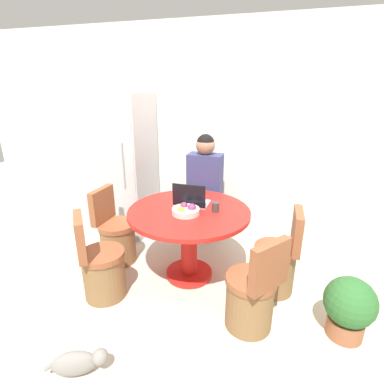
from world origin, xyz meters
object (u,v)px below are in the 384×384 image
object	(u,v)px
chair_left_side	(116,237)
chair_near_left_corner	(101,269)
refrigerator	(122,165)
chair_near_right_corner	(252,297)
cat	(78,362)
dining_table	(189,227)
fruit_bowl	(186,210)
chair_right_side	(277,264)
laptop	(191,200)
person_seated	(206,183)
potted_plant	(349,306)

from	to	relation	value
chair_left_side	chair_near_left_corner	world-z (taller)	same
refrigerator	chair_near_left_corner	world-z (taller)	refrigerator
refrigerator	chair_near_right_corner	bearing A→B (deg)	-35.13
chair_left_side	cat	world-z (taller)	chair_left_side
dining_table	chair_near_right_corner	size ratio (longest dim) A/B	1.41
dining_table	fruit_bowl	xyz separation A→B (m)	(0.00, -0.09, 0.22)
chair_left_side	cat	xyz separation A→B (m)	(0.49, -1.34, -0.19)
chair_left_side	chair_right_side	distance (m)	1.72
dining_table	chair_left_side	xyz separation A→B (m)	(-0.86, 0.04, -0.27)
chair_right_side	cat	xyz separation A→B (m)	(-1.24, -1.34, -0.19)
laptop	cat	distance (m)	1.63
chair_left_side	chair_near_right_corner	world-z (taller)	same
chair_near_left_corner	chair_near_right_corner	distance (m)	1.36
chair_right_side	refrigerator	bearing A→B (deg)	-112.63
refrigerator	person_seated	bearing A→B (deg)	1.15
refrigerator	person_seated	world-z (taller)	refrigerator
refrigerator	cat	world-z (taller)	refrigerator
laptop	cat	world-z (taller)	laptop
refrigerator	fruit_bowl	size ratio (longest dim) A/B	6.95
chair_left_side	fruit_bowl	distance (m)	1.00
chair_right_side	potted_plant	xyz separation A→B (m)	(0.56, -0.42, -0.01)
dining_table	person_seated	xyz separation A→B (m)	(-0.05, 0.81, 0.20)
laptop	potted_plant	bearing A→B (deg)	160.39
refrigerator	fruit_bowl	bearing A→B (deg)	-37.09
laptop	cat	size ratio (longest dim) A/B	0.84
person_seated	chair_near_left_corner	bearing A→B (deg)	65.15
person_seated	cat	size ratio (longest dim) A/B	3.39
fruit_bowl	cat	size ratio (longest dim) A/B	0.65
refrigerator	chair_near_right_corner	distance (m)	2.35
refrigerator	chair_left_side	world-z (taller)	refrigerator
fruit_bowl	potted_plant	size ratio (longest dim) A/B	0.51
person_seated	chair_left_side	bearing A→B (deg)	43.60
chair_left_side	fruit_bowl	bearing A→B (deg)	-96.12
cat	person_seated	bearing A→B (deg)	55.41
potted_plant	cat	bearing A→B (deg)	-152.92
cat	chair_left_side	bearing A→B (deg)	84.09
person_seated	potted_plant	xyz separation A→B (m)	(1.47, -1.20, -0.48)
chair_near_left_corner	chair_near_right_corner	xyz separation A→B (m)	(1.36, 0.02, 0.00)
refrigerator	chair_near_left_corner	xyz separation A→B (m)	(0.49, -1.33, -0.61)
chair_near_right_corner	dining_table	bearing A→B (deg)	-90.00
chair_near_left_corner	person_seated	world-z (taller)	person_seated
dining_table	cat	bearing A→B (deg)	-106.06
dining_table	person_seated	world-z (taller)	person_seated
cat	dining_table	bearing A→B (deg)	48.17
chair_right_side	person_seated	bearing A→B (deg)	-132.81
chair_near_left_corner	person_seated	size ratio (longest dim) A/B	0.62
chair_left_side	chair_near_right_corner	xyz separation A→B (m)	(1.55, -0.55, 0.00)
chair_right_side	laptop	size ratio (longest dim) A/B	2.51
person_seated	potted_plant	distance (m)	1.95
laptop	chair_right_side	bearing A→B (deg)	174.10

